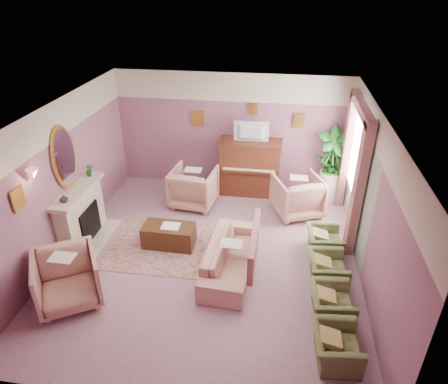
# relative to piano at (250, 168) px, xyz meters

# --- Properties ---
(floor) EXTENTS (5.50, 6.00, 0.01)m
(floor) POSITION_rel_piano_xyz_m (-0.50, -2.68, -0.65)
(floor) COLOR gray
(floor) RESTS_ON ground
(ceiling) EXTENTS (5.50, 6.00, 0.01)m
(ceiling) POSITION_rel_piano_xyz_m (-0.50, -2.68, 2.15)
(ceiling) COLOR silver
(ceiling) RESTS_ON wall_back
(wall_back) EXTENTS (5.50, 0.02, 2.80)m
(wall_back) POSITION_rel_piano_xyz_m (-0.50, 0.32, 0.75)
(wall_back) COLOR #6D476B
(wall_back) RESTS_ON floor
(wall_front) EXTENTS (5.50, 0.02, 2.80)m
(wall_front) POSITION_rel_piano_xyz_m (-0.50, -5.68, 0.75)
(wall_front) COLOR #6D476B
(wall_front) RESTS_ON floor
(wall_left) EXTENTS (0.02, 6.00, 2.80)m
(wall_left) POSITION_rel_piano_xyz_m (-3.25, -2.68, 0.75)
(wall_left) COLOR #6D476B
(wall_left) RESTS_ON floor
(wall_right) EXTENTS (0.02, 6.00, 2.80)m
(wall_right) POSITION_rel_piano_xyz_m (2.25, -2.68, 0.75)
(wall_right) COLOR #6D476B
(wall_right) RESTS_ON floor
(picture_rail_band) EXTENTS (5.50, 0.01, 0.65)m
(picture_rail_band) POSITION_rel_piano_xyz_m (-0.50, 0.31, 1.82)
(picture_rail_band) COLOR beige
(picture_rail_band) RESTS_ON wall_back
(stripe_panel) EXTENTS (0.01, 3.00, 2.15)m
(stripe_panel) POSITION_rel_piano_xyz_m (2.23, -1.38, 0.42)
(stripe_panel) COLOR gray
(stripe_panel) RESTS_ON wall_right
(fireplace_surround) EXTENTS (0.30, 1.40, 1.10)m
(fireplace_surround) POSITION_rel_piano_xyz_m (-3.09, -2.48, -0.10)
(fireplace_surround) COLOR beige
(fireplace_surround) RESTS_ON floor
(fireplace_inset) EXTENTS (0.18, 0.72, 0.68)m
(fireplace_inset) POSITION_rel_piano_xyz_m (-2.99, -2.48, -0.25)
(fireplace_inset) COLOR black
(fireplace_inset) RESTS_ON floor
(fire_ember) EXTENTS (0.06, 0.54, 0.10)m
(fire_ember) POSITION_rel_piano_xyz_m (-2.95, -2.48, -0.43)
(fire_ember) COLOR orange
(fire_ember) RESTS_ON floor
(mantel_shelf) EXTENTS (0.40, 1.55, 0.07)m
(mantel_shelf) POSITION_rel_piano_xyz_m (-3.06, -2.48, 0.47)
(mantel_shelf) COLOR beige
(mantel_shelf) RESTS_ON fireplace_surround
(hearth) EXTENTS (0.55, 1.50, 0.02)m
(hearth) POSITION_rel_piano_xyz_m (-2.89, -2.48, -0.64)
(hearth) COLOR beige
(hearth) RESTS_ON floor
(mirror_frame) EXTENTS (0.04, 0.72, 1.20)m
(mirror_frame) POSITION_rel_piano_xyz_m (-3.20, -2.48, 1.15)
(mirror_frame) COLOR gold
(mirror_frame) RESTS_ON wall_left
(mirror_glass) EXTENTS (0.01, 0.60, 1.06)m
(mirror_glass) POSITION_rel_piano_xyz_m (-3.17, -2.48, 1.15)
(mirror_glass) COLOR silver
(mirror_glass) RESTS_ON wall_left
(sconce_shade) EXTENTS (0.20, 0.20, 0.16)m
(sconce_shade) POSITION_rel_piano_xyz_m (-3.12, -3.53, 1.33)
(sconce_shade) COLOR #E69374
(sconce_shade) RESTS_ON wall_left
(piano) EXTENTS (1.40, 0.60, 1.30)m
(piano) POSITION_rel_piano_xyz_m (0.00, 0.00, 0.00)
(piano) COLOR #502414
(piano) RESTS_ON floor
(piano_keyshelf) EXTENTS (1.30, 0.12, 0.06)m
(piano_keyshelf) POSITION_rel_piano_xyz_m (-0.00, -0.35, 0.07)
(piano_keyshelf) COLOR #502414
(piano_keyshelf) RESTS_ON piano
(piano_keys) EXTENTS (1.20, 0.08, 0.02)m
(piano_keys) POSITION_rel_piano_xyz_m (0.00, -0.35, 0.11)
(piano_keys) COLOR silver
(piano_keys) RESTS_ON piano
(piano_top) EXTENTS (1.45, 0.65, 0.04)m
(piano_top) POSITION_rel_piano_xyz_m (0.00, 0.00, 0.66)
(piano_top) COLOR #502414
(piano_top) RESTS_ON piano
(television) EXTENTS (0.80, 0.12, 0.48)m
(television) POSITION_rel_piano_xyz_m (0.00, -0.05, 0.95)
(television) COLOR black
(television) RESTS_ON piano
(print_back_left) EXTENTS (0.30, 0.03, 0.38)m
(print_back_left) POSITION_rel_piano_xyz_m (-1.30, 0.28, 1.07)
(print_back_left) COLOR gold
(print_back_left) RESTS_ON wall_back
(print_back_right) EXTENTS (0.26, 0.03, 0.34)m
(print_back_right) POSITION_rel_piano_xyz_m (1.05, 0.28, 1.13)
(print_back_right) COLOR gold
(print_back_right) RESTS_ON wall_back
(print_back_mid) EXTENTS (0.22, 0.03, 0.26)m
(print_back_mid) POSITION_rel_piano_xyz_m (0.00, 0.28, 1.35)
(print_back_mid) COLOR gold
(print_back_mid) RESTS_ON wall_back
(print_left_wall) EXTENTS (0.03, 0.28, 0.36)m
(print_left_wall) POSITION_rel_piano_xyz_m (-3.21, -3.88, 1.07)
(print_left_wall) COLOR gold
(print_left_wall) RESTS_ON wall_left
(window_blind) EXTENTS (0.03, 1.40, 1.80)m
(window_blind) POSITION_rel_piano_xyz_m (2.20, -1.13, 1.05)
(window_blind) COLOR silver
(window_blind) RESTS_ON wall_right
(curtain_left) EXTENTS (0.16, 0.34, 2.60)m
(curtain_left) POSITION_rel_piano_xyz_m (2.12, -2.05, 0.65)
(curtain_left) COLOR #995759
(curtain_left) RESTS_ON floor
(curtain_right) EXTENTS (0.16, 0.34, 2.60)m
(curtain_right) POSITION_rel_piano_xyz_m (2.12, -0.21, 0.65)
(curtain_right) COLOR #995759
(curtain_right) RESTS_ON floor
(pelmet) EXTENTS (0.16, 2.20, 0.16)m
(pelmet) POSITION_rel_piano_xyz_m (2.12, -1.13, 1.91)
(pelmet) COLOR #995759
(pelmet) RESTS_ON wall_right
(mantel_plant) EXTENTS (0.16, 0.16, 0.28)m
(mantel_plant) POSITION_rel_piano_xyz_m (-3.05, -1.93, 0.64)
(mantel_plant) COLOR #1B5C1A
(mantel_plant) RESTS_ON mantel_shelf
(mantel_vase) EXTENTS (0.16, 0.16, 0.16)m
(mantel_vase) POSITION_rel_piano_xyz_m (-3.05, -2.98, 0.58)
(mantel_vase) COLOR beige
(mantel_vase) RESTS_ON mantel_shelf
(area_rug) EXTENTS (2.52, 1.83, 0.01)m
(area_rug) POSITION_rel_piano_xyz_m (-1.27, -2.46, -0.64)
(area_rug) COLOR #9E6B65
(area_rug) RESTS_ON floor
(coffee_table) EXTENTS (1.01, 0.52, 0.45)m
(coffee_table) POSITION_rel_piano_xyz_m (-1.35, -2.42, -0.43)
(coffee_table) COLOR #3D2411
(coffee_table) RESTS_ON floor
(table_paper) EXTENTS (0.35, 0.28, 0.01)m
(table_paper) POSITION_rel_piano_xyz_m (-1.30, -2.42, -0.20)
(table_paper) COLOR white
(table_paper) RESTS_ON coffee_table
(sofa) EXTENTS (0.67, 2.01, 0.81)m
(sofa) POSITION_rel_piano_xyz_m (-0.04, -2.97, -0.24)
(sofa) COLOR tan
(sofa) RESTS_ON floor
(sofa_throw) EXTENTS (0.10, 1.52, 0.56)m
(sofa_throw) POSITION_rel_piano_xyz_m (0.36, -2.97, -0.05)
(sofa_throw) COLOR #995759
(sofa_throw) RESTS_ON sofa
(floral_armchair_left) EXTENTS (0.95, 0.95, 0.99)m
(floral_armchair_left) POSITION_rel_piano_xyz_m (-1.21, -0.79, -0.15)
(floral_armchair_left) COLOR tan
(floral_armchair_left) RESTS_ON floor
(floral_armchair_right) EXTENTS (0.95, 0.95, 0.99)m
(floral_armchair_right) POSITION_rel_piano_xyz_m (1.13, -0.83, -0.15)
(floral_armchair_right) COLOR tan
(floral_armchair_right) RESTS_ON floor
(floral_armchair_front) EXTENTS (0.95, 0.95, 0.99)m
(floral_armchair_front) POSITION_rel_piano_xyz_m (-2.53, -4.14, -0.15)
(floral_armchair_front) COLOR tan
(floral_armchair_front) RESTS_ON floor
(olive_chair_a) EXTENTS (0.52, 0.74, 0.64)m
(olive_chair_a) POSITION_rel_piano_xyz_m (1.64, -4.66, -0.33)
(olive_chair_a) COLOR #596436
(olive_chair_a) RESTS_ON floor
(olive_chair_b) EXTENTS (0.52, 0.74, 0.64)m
(olive_chair_b) POSITION_rel_piano_xyz_m (1.64, -3.84, -0.33)
(olive_chair_b) COLOR #596436
(olive_chair_b) RESTS_ON floor
(olive_chair_c) EXTENTS (0.52, 0.74, 0.64)m
(olive_chair_c) POSITION_rel_piano_xyz_m (1.64, -3.02, -0.33)
(olive_chair_c) COLOR #596436
(olive_chair_c) RESTS_ON floor
(olive_chair_d) EXTENTS (0.52, 0.74, 0.64)m
(olive_chair_d) POSITION_rel_piano_xyz_m (1.64, -2.20, -0.33)
(olive_chair_d) COLOR #596436
(olive_chair_d) RESTS_ON floor
(side_table) EXTENTS (0.52, 0.52, 0.70)m
(side_table) POSITION_rel_piano_xyz_m (1.89, -0.04, -0.30)
(side_table) COLOR silver
(side_table) RESTS_ON floor
(side_plant_big) EXTENTS (0.30, 0.30, 0.34)m
(side_plant_big) POSITION_rel_piano_xyz_m (1.89, -0.04, 0.22)
(side_plant_big) COLOR #1B5C1A
(side_plant_big) RESTS_ON side_table
(side_plant_small) EXTENTS (0.16, 0.16, 0.28)m
(side_plant_small) POSITION_rel_piano_xyz_m (2.01, -0.14, 0.19)
(side_plant_small) COLOR #1B5C1A
(side_plant_small) RESTS_ON side_table
(palm_pot) EXTENTS (0.34, 0.34, 0.34)m
(palm_pot) POSITION_rel_piano_xyz_m (1.86, -0.06, -0.48)
(palm_pot) COLOR #974329
(palm_pot) RESTS_ON floor
(palm_plant) EXTENTS (0.76, 0.76, 1.44)m
(palm_plant) POSITION_rel_piano_xyz_m (1.86, -0.06, 0.41)
(palm_plant) COLOR #1B5C1A
(palm_plant) RESTS_ON palm_pot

